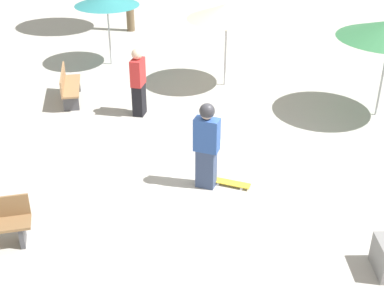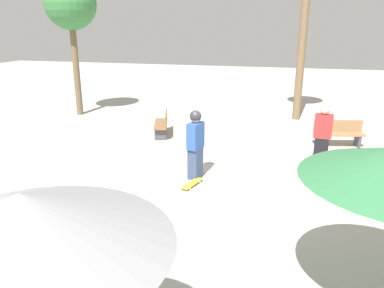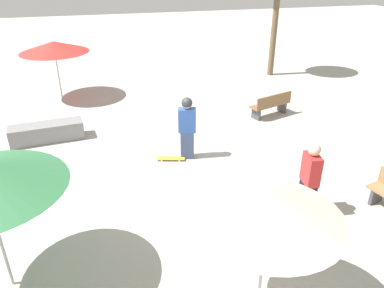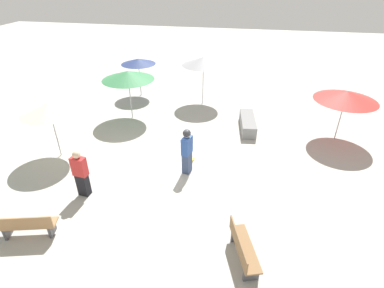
% 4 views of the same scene
% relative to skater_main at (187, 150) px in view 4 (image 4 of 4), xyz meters
% --- Properties ---
extents(ground_plane, '(60.00, 60.00, 0.00)m').
position_rel_skater_main_xyz_m(ground_plane, '(0.45, -0.60, -0.98)').
color(ground_plane, '#B2AFA8').
extents(skater_main, '(0.38, 0.53, 1.81)m').
position_rel_skater_main_xyz_m(skater_main, '(0.00, 0.00, 0.00)').
color(skater_main, '#38476B').
rests_on(skater_main, ground_plane).
extents(skateboard, '(0.40, 0.82, 0.07)m').
position_rel_skater_main_xyz_m(skateboard, '(0.05, -0.50, -0.92)').
color(skateboard, gold).
rests_on(skateboard, ground_plane).
extents(concrete_ledge, '(0.88, 2.24, 0.56)m').
position_rel_skater_main_xyz_m(concrete_ledge, '(-2.14, -3.96, -0.70)').
color(concrete_ledge, gray).
rests_on(concrete_ledge, ground_plane).
extents(bench_near, '(0.92, 1.66, 0.85)m').
position_rel_skater_main_xyz_m(bench_near, '(-2.23, 3.62, -0.55)').
color(bench_near, '#47474C').
rests_on(bench_near, ground_plane).
extents(bench_far, '(1.66, 0.83, 0.85)m').
position_rel_skater_main_xyz_m(bench_far, '(3.84, 3.96, -0.55)').
color(bench_far, '#47474C').
rests_on(bench_far, ground_plane).
extents(shade_umbrella_green, '(2.53, 2.53, 2.45)m').
position_rel_skater_main_xyz_m(shade_umbrella_green, '(3.73, -4.10, 1.26)').
color(shade_umbrella_green, '#B7B7BC').
rests_on(shade_umbrella_green, ground_plane).
extents(shade_umbrella_red, '(2.61, 2.61, 2.27)m').
position_rel_skater_main_xyz_m(shade_umbrella_red, '(-6.08, -3.74, 1.08)').
color(shade_umbrella_red, '#B7B7BC').
rests_on(shade_umbrella_red, ground_plane).
extents(shade_umbrella_cream, '(2.18, 2.18, 2.35)m').
position_rel_skater_main_xyz_m(shade_umbrella_cream, '(5.37, -0.15, 1.16)').
color(shade_umbrella_cream, '#B7B7BC').
rests_on(shade_umbrella_cream, ground_plane).
extents(shade_umbrella_grey, '(2.33, 2.33, 2.61)m').
position_rel_skater_main_xyz_m(shade_umbrella_grey, '(0.46, -6.71, 1.41)').
color(shade_umbrella_grey, '#B7B7BC').
rests_on(shade_umbrella_grey, ground_plane).
extents(shade_umbrella_navy, '(1.98, 1.98, 2.20)m').
position_rel_skater_main_xyz_m(shade_umbrella_navy, '(4.32, -7.18, 1.06)').
color(shade_umbrella_navy, '#B7B7BC').
rests_on(shade_umbrella_navy, ground_plane).
extents(bystander_watching, '(0.51, 0.33, 1.75)m').
position_rel_skater_main_xyz_m(bystander_watching, '(3.18, 1.94, -0.11)').
color(bystander_watching, black).
rests_on(bystander_watching, ground_plane).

